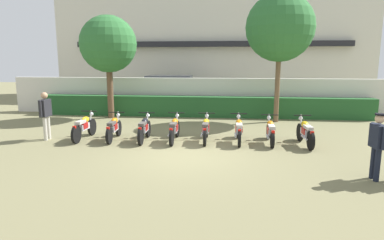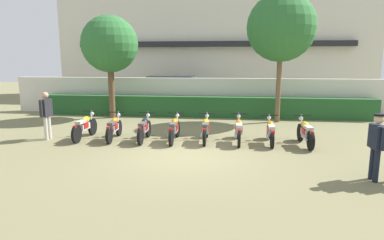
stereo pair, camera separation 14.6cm
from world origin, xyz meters
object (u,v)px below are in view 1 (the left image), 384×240
Objects in this scene: tree_far_side at (280,28)px; inspector_person at (46,112)px; motorcycle_in_row_1 at (114,128)px; motorcycle_in_row_2 at (144,128)px; officer_0 at (377,141)px; motorcycle_in_row_3 at (174,129)px; motorcycle_in_row_5 at (239,130)px; motorcycle_in_row_4 at (206,129)px; motorcycle_in_row_6 at (270,131)px; motorcycle_in_row_0 at (84,127)px; parked_car at (172,91)px; tree_near_inspector at (108,44)px; motorcycle_in_row_7 at (305,132)px.

inspector_person is at bearing -152.58° from tree_far_side.
motorcycle_in_row_1 is 1.01× the size of motorcycle_in_row_2.
officer_0 is at bearing -117.14° from motorcycle_in_row_1.
motorcycle_in_row_3 is at bearing -87.83° from motorcycle_in_row_2.
motorcycle_in_row_2 is at bearing 92.71° from motorcycle_in_row_5.
motorcycle_in_row_3 reaches higher than motorcycle_in_row_4.
motorcycle_in_row_6 is at bearing -91.94° from motorcycle_in_row_5.
motorcycle_in_row_0 is at bearing 91.20° from motorcycle_in_row_5.
parked_car is 2.47× the size of motorcycle_in_row_2.
inspector_person is at bearing 92.97° from motorcycle_in_row_4.
parked_car is at bearing 9.68° from motorcycle_in_row_3.
motorcycle_in_row_2 is at bearing 94.04° from motorcycle_in_row_4.
officer_0 reaches higher than motorcycle_in_row_6.
motorcycle_in_row_6 is (5.54, 0.10, -0.01)m from motorcycle_in_row_1.
parked_car is at bearing 62.21° from tree_near_inspector.
motorcycle_in_row_1 reaches higher than motorcycle_in_row_6.
motorcycle_in_row_2 is at bearing 86.03° from motorcycle_in_row_7.
inspector_person is at bearing 100.63° from motorcycle_in_row_0.
parked_car is 9.56m from motorcycle_in_row_5.
tree_far_side reaches higher than tree_near_inspector.
officer_0 is (3.16, -3.37, 0.51)m from motorcycle_in_row_5.
officer_0 is (9.33, -7.72, -2.61)m from tree_near_inspector.
tree_far_side is at bearing -44.51° from motorcycle_in_row_3.
motorcycle_in_row_7 is (1.14, -0.14, 0.02)m from motorcycle_in_row_6.
tree_near_inspector reaches higher than motorcycle_in_row_3.
parked_car is 9.59m from inspector_person.
inspector_person reaches higher than motorcycle_in_row_0.
inspector_person is (-5.72, -0.38, 0.58)m from motorcycle_in_row_4.
motorcycle_in_row_4 is 5.76m from inspector_person.
motorcycle_in_row_4 is 1.02× the size of motorcycle_in_row_6.
tree_far_side is at bearing -59.89° from motorcycle_in_row_1.
tree_far_side reaches higher than motorcycle_in_row_0.
tree_far_side is 3.16× the size of motorcycle_in_row_2.
motorcycle_in_row_4 is 2.23m from motorcycle_in_row_6.
motorcycle_in_row_2 is 7.25m from officer_0.
motorcycle_in_row_4 reaches higher than motorcycle_in_row_6.
motorcycle_in_row_2 is 0.95× the size of motorcycle_in_row_5.
motorcycle_in_row_2 is at bearing -87.32° from parked_car.
tree_near_inspector is 2.68× the size of motorcycle_in_row_6.
tree_far_side reaches higher than motorcycle_in_row_2.
motorcycle_in_row_4 reaches higher than motorcycle_in_row_1.
tree_near_inspector is 5.49m from motorcycle_in_row_0.
motorcycle_in_row_3 is (1.60, -8.83, -0.49)m from parked_car.
motorcycle_in_row_2 is (2.84, -4.52, -3.11)m from tree_near_inspector.
motorcycle_in_row_5 is at bearing 88.88° from motorcycle_in_row_6.
motorcycle_in_row_0 is 1.11m from motorcycle_in_row_1.
motorcycle_in_row_5 is at bearing 3.09° from inspector_person.
motorcycle_in_row_5 is 1.04× the size of motorcycle_in_row_6.
motorcycle_in_row_6 is at bearing -88.33° from motorcycle_in_row_0.
motorcycle_in_row_2 reaches higher than motorcycle_in_row_5.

